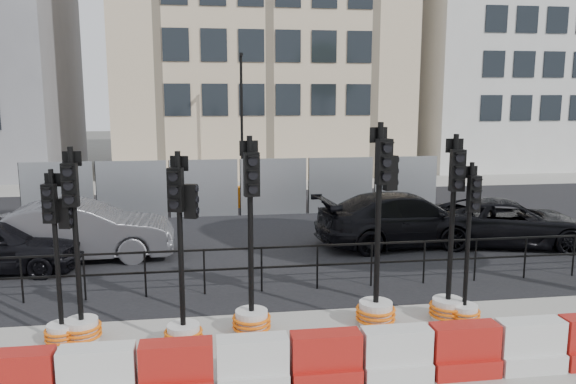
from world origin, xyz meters
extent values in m
plane|color=#51514C|center=(0.00, 0.00, 0.00)|extent=(120.00, 120.00, 0.00)
cube|color=black|center=(0.00, 7.00, 0.01)|extent=(40.00, 14.00, 0.03)
cube|color=gray|center=(0.00, 16.00, 0.01)|extent=(40.00, 4.00, 0.02)
cube|color=beige|center=(2.00, 22.00, 9.00)|extent=(15.00, 10.00, 18.00)
cube|color=silver|center=(17.00, 22.00, 8.00)|extent=(12.00, 9.00, 16.00)
cylinder|color=black|center=(-4.80, 1.20, 0.50)|extent=(0.04, 0.04, 1.00)
cylinder|color=black|center=(-3.60, 1.20, 0.50)|extent=(0.04, 0.04, 1.00)
cylinder|color=black|center=(-2.40, 1.20, 0.50)|extent=(0.04, 0.04, 1.00)
cylinder|color=black|center=(-1.20, 1.20, 0.50)|extent=(0.04, 0.04, 1.00)
cylinder|color=black|center=(0.00, 1.20, 0.50)|extent=(0.04, 0.04, 1.00)
cylinder|color=black|center=(1.20, 1.20, 0.50)|extent=(0.04, 0.04, 1.00)
cylinder|color=black|center=(2.40, 1.20, 0.50)|extent=(0.04, 0.04, 1.00)
cylinder|color=black|center=(3.60, 1.20, 0.50)|extent=(0.04, 0.04, 1.00)
cylinder|color=black|center=(4.80, 1.20, 0.50)|extent=(0.04, 0.04, 1.00)
cylinder|color=black|center=(6.00, 1.20, 0.50)|extent=(0.04, 0.04, 1.00)
cylinder|color=black|center=(7.20, 1.20, 0.50)|extent=(0.04, 0.04, 1.00)
cube|color=black|center=(0.00, 1.20, 0.98)|extent=(18.00, 0.04, 0.04)
cube|color=black|center=(0.00, 1.20, 0.55)|extent=(18.00, 0.04, 0.04)
cube|color=#979A9F|center=(-6.00, 9.00, 1.00)|extent=(2.30, 0.05, 2.00)
cylinder|color=black|center=(-7.15, 9.00, 1.00)|extent=(0.05, 0.05, 2.00)
cube|color=#979A9F|center=(-3.60, 9.00, 1.00)|extent=(2.30, 0.05, 2.00)
cylinder|color=black|center=(-4.75, 9.00, 1.00)|extent=(0.05, 0.05, 2.00)
cube|color=#979A9F|center=(-1.20, 9.00, 1.00)|extent=(2.30, 0.05, 2.00)
cylinder|color=black|center=(-2.35, 9.00, 1.00)|extent=(0.05, 0.05, 2.00)
cube|color=#979A9F|center=(1.20, 9.00, 1.00)|extent=(2.30, 0.05, 2.00)
cylinder|color=black|center=(0.05, 9.00, 1.00)|extent=(0.05, 0.05, 2.00)
cube|color=#979A9F|center=(3.60, 9.00, 1.00)|extent=(2.30, 0.05, 2.00)
cylinder|color=black|center=(2.45, 9.00, 1.00)|extent=(0.05, 0.05, 2.00)
cube|color=#979A9F|center=(6.00, 9.00, 1.00)|extent=(2.30, 0.05, 2.00)
cylinder|color=black|center=(4.85, 9.00, 1.00)|extent=(0.05, 0.05, 2.00)
cube|color=orange|center=(-4.00, 10.50, 0.40)|extent=(1.00, 0.40, 0.80)
cube|color=orange|center=(-2.00, 10.50, 0.40)|extent=(1.00, 0.40, 0.80)
cube|color=orange|center=(0.00, 10.50, 0.40)|extent=(1.00, 0.40, 0.80)
cube|color=orange|center=(2.00, 10.50, 0.40)|extent=(1.00, 0.40, 0.80)
cube|color=orange|center=(4.00, 10.50, 0.40)|extent=(1.00, 0.40, 0.80)
cylinder|color=black|center=(0.50, 15.00, 3.00)|extent=(0.12, 0.12, 6.00)
cube|color=black|center=(0.50, 14.75, 5.90)|extent=(0.12, 0.50, 0.12)
cube|color=red|center=(-3.68, -2.80, 0.55)|extent=(1.00, 0.35, 0.50)
cube|color=silver|center=(-2.62, -2.80, 0.55)|extent=(1.00, 0.35, 0.50)
cube|color=red|center=(-1.58, -2.80, 0.55)|extent=(1.00, 0.35, 0.50)
cube|color=silver|center=(-0.53, -2.80, 0.15)|extent=(1.00, 0.50, 0.30)
cube|color=silver|center=(-0.53, -2.80, 0.55)|extent=(1.00, 0.35, 0.50)
cube|color=red|center=(0.53, -2.80, 0.15)|extent=(1.00, 0.50, 0.30)
cube|color=red|center=(0.53, -2.80, 0.55)|extent=(1.00, 0.35, 0.50)
cube|color=silver|center=(1.58, -2.80, 0.15)|extent=(1.00, 0.50, 0.30)
cube|color=silver|center=(1.58, -2.80, 0.55)|extent=(1.00, 0.35, 0.50)
cube|color=red|center=(2.62, -2.80, 0.15)|extent=(1.00, 0.50, 0.30)
cube|color=red|center=(2.62, -2.80, 0.55)|extent=(1.00, 0.35, 0.50)
cube|color=silver|center=(3.68, -2.80, 0.15)|extent=(1.00, 0.50, 0.30)
cube|color=silver|center=(3.68, -2.80, 0.55)|extent=(1.00, 0.35, 0.50)
cylinder|color=silver|center=(-3.57, -0.82, 0.18)|extent=(0.49, 0.49, 0.36)
torus|color=orange|center=(-3.57, -0.82, 0.11)|extent=(0.59, 0.59, 0.05)
torus|color=orange|center=(-3.57, -0.82, 0.18)|extent=(0.59, 0.59, 0.05)
torus|color=orange|center=(-3.57, -0.82, 0.25)|extent=(0.59, 0.59, 0.05)
cylinder|color=black|center=(-3.57, -0.82, 1.62)|extent=(0.08, 0.08, 2.70)
cube|color=black|center=(-3.59, -0.93, 2.43)|extent=(0.24, 0.16, 0.63)
cylinder|color=black|center=(-3.60, -1.00, 2.23)|extent=(0.14, 0.07, 0.14)
cylinder|color=black|center=(-3.60, -1.00, 2.43)|extent=(0.14, 0.07, 0.14)
cylinder|color=black|center=(-3.60, -1.00, 2.63)|extent=(0.14, 0.07, 0.14)
cube|color=black|center=(-3.56, -0.77, 2.79)|extent=(0.27, 0.08, 0.22)
cube|color=black|center=(-3.39, -0.85, 2.25)|extent=(0.20, 0.15, 0.50)
cylinder|color=silver|center=(-3.26, -0.78, 0.20)|extent=(0.54, 0.54, 0.40)
torus|color=orange|center=(-3.26, -0.78, 0.12)|extent=(0.66, 0.66, 0.05)
torus|color=orange|center=(-3.26, -0.78, 0.20)|extent=(0.66, 0.66, 0.05)
torus|color=orange|center=(-3.26, -0.78, 0.28)|extent=(0.66, 0.66, 0.05)
cylinder|color=black|center=(-3.26, -0.78, 1.81)|extent=(0.09, 0.09, 3.02)
cube|color=black|center=(-3.27, -0.90, 2.72)|extent=(0.25, 0.16, 0.71)
cylinder|color=black|center=(-3.27, -0.98, 2.50)|extent=(0.15, 0.06, 0.15)
cylinder|color=black|center=(-3.27, -0.98, 2.72)|extent=(0.15, 0.06, 0.15)
cylinder|color=black|center=(-3.27, -0.98, 2.94)|extent=(0.15, 0.06, 0.15)
cube|color=black|center=(-3.26, -0.72, 3.12)|extent=(0.30, 0.05, 0.24)
cylinder|color=silver|center=(-1.55, -1.24, 0.20)|extent=(0.54, 0.54, 0.40)
torus|color=orange|center=(-1.55, -1.24, 0.12)|extent=(0.64, 0.64, 0.05)
torus|color=orange|center=(-1.55, -1.24, 0.20)|extent=(0.64, 0.64, 0.05)
torus|color=orange|center=(-1.55, -1.24, 0.28)|extent=(0.64, 0.64, 0.05)
cylinder|color=black|center=(-1.55, -1.24, 1.78)|extent=(0.09, 0.09, 2.97)
cube|color=black|center=(-1.59, -1.35, 2.68)|extent=(0.27, 0.21, 0.69)
cylinder|color=black|center=(-1.61, -1.42, 2.46)|extent=(0.16, 0.10, 0.15)
cylinder|color=black|center=(-1.61, -1.42, 2.68)|extent=(0.16, 0.10, 0.15)
cylinder|color=black|center=(-1.61, -1.42, 2.89)|extent=(0.16, 0.10, 0.15)
cube|color=black|center=(-1.53, -1.18, 3.07)|extent=(0.29, 0.13, 0.24)
cube|color=black|center=(-1.36, -1.30, 2.48)|extent=(0.23, 0.19, 0.55)
cylinder|color=silver|center=(-0.38, -0.85, 0.21)|extent=(0.57, 0.57, 0.42)
torus|color=orange|center=(-0.38, -0.85, 0.13)|extent=(0.68, 0.68, 0.05)
torus|color=orange|center=(-0.38, -0.85, 0.21)|extent=(0.68, 0.68, 0.05)
torus|color=orange|center=(-0.38, -0.85, 0.29)|extent=(0.68, 0.68, 0.05)
cylinder|color=black|center=(-0.38, -0.85, 1.90)|extent=(0.09, 0.09, 3.16)
cube|color=black|center=(-0.36, -0.97, 2.84)|extent=(0.27, 0.18, 0.74)
cylinder|color=black|center=(-0.35, -1.05, 2.61)|extent=(0.16, 0.08, 0.16)
cylinder|color=black|center=(-0.35, -1.05, 2.84)|extent=(0.16, 0.08, 0.16)
cylinder|color=black|center=(-0.35, -1.05, 3.07)|extent=(0.16, 0.08, 0.16)
cube|color=black|center=(-0.39, -0.78, 3.26)|extent=(0.32, 0.08, 0.25)
cylinder|color=silver|center=(1.88, -0.82, 0.22)|extent=(0.60, 0.60, 0.45)
torus|color=orange|center=(1.88, -0.82, 0.13)|extent=(0.73, 0.73, 0.06)
torus|color=orange|center=(1.88, -0.82, 0.22)|extent=(0.73, 0.73, 0.06)
torus|color=orange|center=(1.88, -0.82, 0.31)|extent=(0.73, 0.73, 0.06)
cylinder|color=black|center=(1.88, -0.82, 2.01)|extent=(0.10, 0.10, 3.35)
cube|color=black|center=(1.91, -0.95, 3.02)|extent=(0.30, 0.21, 0.78)
cylinder|color=black|center=(1.93, -1.04, 2.77)|extent=(0.18, 0.09, 0.17)
cylinder|color=black|center=(1.93, -1.04, 3.02)|extent=(0.18, 0.09, 0.17)
cylinder|color=black|center=(1.93, -1.04, 3.26)|extent=(0.18, 0.09, 0.17)
cube|color=black|center=(1.86, -0.76, 3.46)|extent=(0.33, 0.11, 0.27)
cube|color=black|center=(2.09, -0.77, 2.79)|extent=(0.25, 0.19, 0.61)
cylinder|color=silver|center=(3.27, -0.80, 0.21)|extent=(0.57, 0.57, 0.42)
torus|color=orange|center=(3.27, -0.80, 0.13)|extent=(0.68, 0.68, 0.05)
torus|color=orange|center=(3.27, -0.80, 0.21)|extent=(0.68, 0.68, 0.05)
torus|color=orange|center=(3.27, -0.80, 0.29)|extent=(0.68, 0.68, 0.05)
cylinder|color=black|center=(3.27, -0.80, 1.89)|extent=(0.09, 0.09, 3.15)
cube|color=black|center=(3.26, -0.93, 2.84)|extent=(0.26, 0.16, 0.74)
cylinder|color=black|center=(3.26, -1.01, 2.60)|extent=(0.16, 0.06, 0.16)
cylinder|color=black|center=(3.26, -1.01, 2.84)|extent=(0.16, 0.06, 0.16)
cylinder|color=black|center=(3.26, -1.01, 3.07)|extent=(0.16, 0.06, 0.16)
cube|color=black|center=(3.27, -0.74, 3.26)|extent=(0.32, 0.05, 0.25)
cylinder|color=silver|center=(3.50, -0.99, 0.18)|extent=(0.49, 0.49, 0.36)
torus|color=orange|center=(3.50, -0.99, 0.11)|extent=(0.59, 0.59, 0.05)
torus|color=orange|center=(3.50, -0.99, 0.18)|extent=(0.59, 0.59, 0.05)
torus|color=orange|center=(3.50, -0.99, 0.25)|extent=(0.59, 0.59, 0.05)
cylinder|color=black|center=(3.50, -0.99, 1.63)|extent=(0.08, 0.08, 2.71)
cube|color=black|center=(3.51, -1.09, 2.44)|extent=(0.23, 0.14, 0.63)
cylinder|color=black|center=(3.52, -1.17, 2.24)|extent=(0.14, 0.05, 0.14)
cylinder|color=black|center=(3.52, -1.17, 2.44)|extent=(0.14, 0.05, 0.14)
cylinder|color=black|center=(3.52, -1.17, 2.64)|extent=(0.14, 0.05, 0.14)
cube|color=black|center=(3.50, -0.93, 2.80)|extent=(0.27, 0.05, 0.22)
imported|color=#49494E|center=(-4.30, 4.27, 0.76)|extent=(1.95, 4.74, 1.52)
imported|color=black|center=(4.38, 4.49, 0.74)|extent=(3.15, 5.52, 1.48)
imported|color=black|center=(7.19, 4.08, 0.64)|extent=(4.36, 5.66, 1.29)
camera|label=1|loc=(-1.10, -10.16, 4.12)|focal=35.00mm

